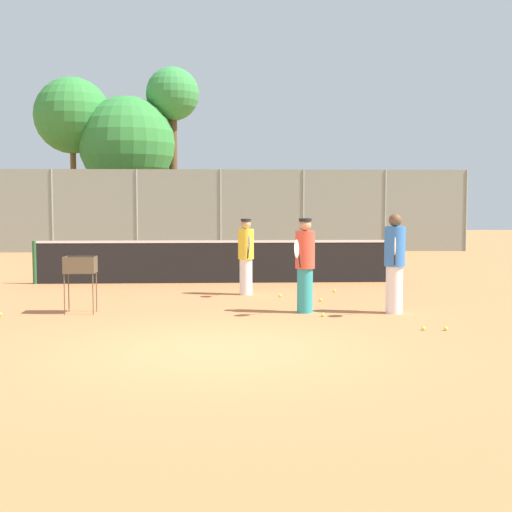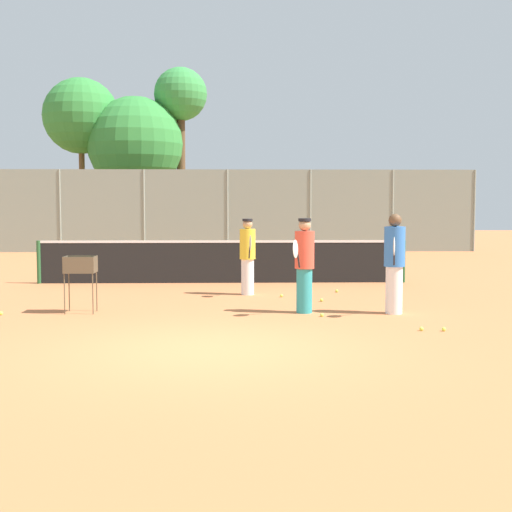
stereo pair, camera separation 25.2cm
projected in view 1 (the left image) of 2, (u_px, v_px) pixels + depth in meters
ground_plane at (217, 350)px, 9.84m from camera, size 80.00×80.00×0.00m
tennis_net at (219, 261)px, 17.81m from camera, size 9.23×0.10×1.07m
back_fence at (220, 211)px, 28.70m from camera, size 20.21×0.08×3.32m
tree_0 at (72, 116)px, 31.87m from camera, size 3.40×3.40×7.58m
tree_1 at (127, 144)px, 31.95m from camera, size 4.29×4.29×6.75m
tree_2 at (173, 99)px, 32.32m from camera, size 2.42×2.42×8.11m
player_white_outfit at (246, 255)px, 15.55m from camera, size 0.34×0.90×1.66m
player_red_cap at (305, 264)px, 13.02m from camera, size 0.48×0.87×1.74m
player_yellow_shirt at (395, 262)px, 12.96m from camera, size 0.38×0.92×1.82m
ball_cart at (81, 270)px, 12.97m from camera, size 0.56×0.41×1.04m
tennis_ball_0 at (446, 329)px, 11.28m from camera, size 0.07×0.07×0.07m
tennis_ball_2 at (323, 315)px, 12.66m from camera, size 0.07×0.07×0.07m
tennis_ball_3 at (424, 328)px, 11.31m from camera, size 0.07×0.07×0.07m
tennis_ball_4 at (280, 296)px, 15.23m from camera, size 0.07×0.07×0.07m
tennis_ball_5 at (335, 291)px, 16.04m from camera, size 0.07×0.07×0.07m
tennis_ball_6 at (321, 300)px, 14.56m from camera, size 0.07×0.07×0.07m
tennis_ball_7 at (0, 314)px, 12.72m from camera, size 0.07×0.07×0.07m
parked_car at (346, 232)px, 32.50m from camera, size 4.20×1.70×1.60m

